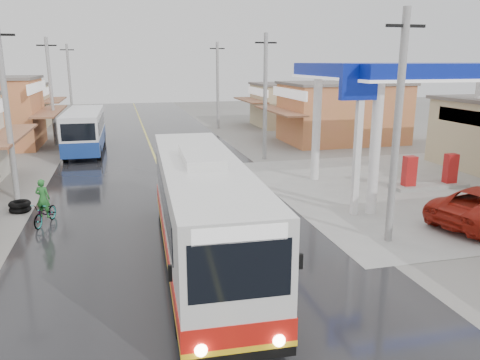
{
  "coord_description": "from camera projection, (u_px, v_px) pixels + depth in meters",
  "views": [
    {
      "loc": [
        -2.09,
        -13.98,
        6.31
      ],
      "look_at": [
        1.94,
        1.77,
        2.15
      ],
      "focal_mm": 35.0,
      "sensor_mm": 36.0,
      "label": 1
    }
  ],
  "objects": [
    {
      "name": "ground",
      "position": [
        196.0,
        261.0,
        15.19
      ],
      "size": [
        120.0,
        120.0,
        0.0
      ],
      "primitive_type": "plane",
      "color": "slate",
      "rests_on": "ground"
    },
    {
      "name": "shopfronts_right",
      "position": [
        397.0,
        162.0,
        30.06
      ],
      "size": [
        11.0,
        44.0,
        4.8
      ],
      "primitive_type": null,
      "color": "#B9B4A2",
      "rests_on": "ground"
    },
    {
      "name": "road",
      "position": [
        158.0,
        164.0,
        29.26
      ],
      "size": [
        12.0,
        90.0,
        0.02
      ],
      "primitive_type": "cube",
      "color": "black",
      "rests_on": "ground"
    },
    {
      "name": "utility_poles_left",
      "position": [
        40.0,
        167.0,
        28.52
      ],
      "size": [
        1.6,
        50.0,
        8.0
      ],
      "primitive_type": null,
      "color": "gray",
      "rests_on": "ground"
    },
    {
      "name": "second_bus",
      "position": [
        85.0,
        130.0,
        32.85
      ],
      "size": [
        2.53,
        8.83,
        2.92
      ],
      "rotation": [
        0.0,
        0.0,
        -0.02
      ],
      "color": "silver",
      "rests_on": "road"
    },
    {
      "name": "centre_line",
      "position": [
        158.0,
        164.0,
        29.26
      ],
      "size": [
        0.15,
        90.0,
        0.01
      ],
      "primitive_type": "cube",
      "color": "#D8CC4C",
      "rests_on": "road"
    },
    {
      "name": "cyclist",
      "position": [
        45.0,
        210.0,
        18.4
      ],
      "size": [
        1.14,
        1.87,
        1.9
      ],
      "rotation": [
        0.0,
        0.0,
        -0.32
      ],
      "color": "black",
      "rests_on": "ground"
    },
    {
      "name": "tyre_stack",
      "position": [
        20.0,
        206.0,
        20.09
      ],
      "size": [
        0.91,
        0.91,
        0.46
      ],
      "color": "black",
      "rests_on": "ground"
    },
    {
      "name": "coach_bus",
      "position": [
        202.0,
        211.0,
        14.69
      ],
      "size": [
        3.04,
        11.66,
        3.61
      ],
      "rotation": [
        0.0,
        0.0,
        -0.04
      ],
      "color": "silver",
      "rests_on": "road"
    },
    {
      "name": "utility_poles_right",
      "position": [
        264.0,
        159.0,
        30.95
      ],
      "size": [
        1.6,
        36.0,
        8.0
      ],
      "primitive_type": null,
      "color": "gray",
      "rests_on": "ground"
    }
  ]
}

